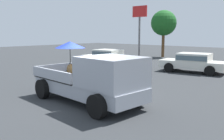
% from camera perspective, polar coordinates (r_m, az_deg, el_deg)
% --- Properties ---
extents(ground_plane, '(80.00, 80.00, 0.00)m').
position_cam_1_polar(ground_plane, '(10.10, -5.66, -7.22)').
color(ground_plane, '#2D3033').
extents(pickup_truck_main, '(5.16, 2.51, 2.35)m').
position_cam_1_polar(pickup_truck_main, '(9.57, -4.14, -2.07)').
color(pickup_truck_main, black).
rests_on(pickup_truck_main, ground).
extents(parked_sedan_near, '(4.36, 2.10, 1.33)m').
position_cam_1_polar(parked_sedan_near, '(20.78, -1.04, 3.06)').
color(parked_sedan_near, black).
rests_on(parked_sedan_near, ground).
extents(parked_sedan_far, '(4.51, 2.46, 1.33)m').
position_cam_1_polar(parked_sedan_far, '(18.08, 17.99, 1.81)').
color(parked_sedan_far, black).
rests_on(parked_sedan_far, ground).
extents(motel_sign, '(1.40, 0.16, 4.91)m').
position_cam_1_polar(motel_sign, '(21.38, 6.28, 10.47)').
color(motel_sign, '#59595B').
rests_on(motel_sign, ground).
extents(tree_by_lot, '(2.79, 2.79, 5.16)m').
position_cam_1_polar(tree_by_lot, '(28.60, 11.68, 10.40)').
color(tree_by_lot, brown).
rests_on(tree_by_lot, ground).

